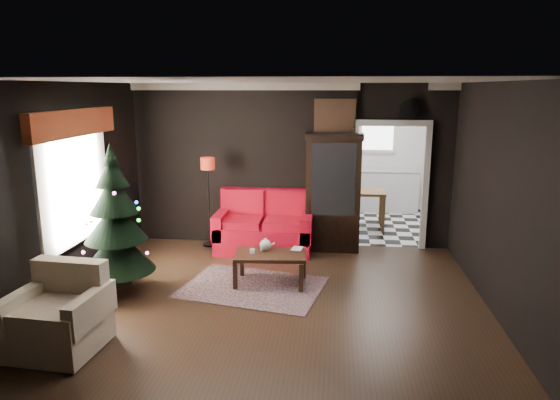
# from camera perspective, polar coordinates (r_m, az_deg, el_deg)

# --- Properties ---
(floor) EXTENTS (5.50, 5.50, 0.00)m
(floor) POSITION_cam_1_polar(r_m,az_deg,el_deg) (6.72, -0.87, -11.30)
(floor) COLOR black
(floor) RESTS_ON ground
(ceiling) EXTENTS (5.50, 5.50, 0.00)m
(ceiling) POSITION_cam_1_polar(r_m,az_deg,el_deg) (6.15, -0.96, 13.31)
(ceiling) COLOR white
(ceiling) RESTS_ON ground
(wall_back) EXTENTS (5.50, 0.00, 5.50)m
(wall_back) POSITION_cam_1_polar(r_m,az_deg,el_deg) (8.73, 1.17, 3.88)
(wall_back) COLOR black
(wall_back) RESTS_ON ground
(wall_front) EXTENTS (5.50, 0.00, 5.50)m
(wall_front) POSITION_cam_1_polar(r_m,az_deg,el_deg) (3.91, -5.57, -7.26)
(wall_front) COLOR black
(wall_front) RESTS_ON ground
(wall_left) EXTENTS (0.00, 5.50, 5.50)m
(wall_left) POSITION_cam_1_polar(r_m,az_deg,el_deg) (7.17, -23.28, 0.92)
(wall_left) COLOR black
(wall_left) RESTS_ON ground
(wall_right) EXTENTS (0.00, 5.50, 5.50)m
(wall_right) POSITION_cam_1_polar(r_m,az_deg,el_deg) (6.54, 23.74, -0.16)
(wall_right) COLOR black
(wall_right) RESTS_ON ground
(doorway) EXTENTS (1.10, 0.10, 2.10)m
(doorway) POSITION_cam_1_polar(r_m,az_deg,el_deg) (8.81, 12.24, 1.36)
(doorway) COLOR silver
(doorway) RESTS_ON ground
(left_window) EXTENTS (0.05, 1.60, 1.40)m
(left_window) POSITION_cam_1_polar(r_m,az_deg,el_deg) (7.31, -22.28, 1.62)
(left_window) COLOR white
(left_window) RESTS_ON wall_left
(valance) EXTENTS (0.12, 2.10, 0.35)m
(valance) POSITION_cam_1_polar(r_m,az_deg,el_deg) (7.17, -22.26, 8.05)
(valance) COLOR maroon
(valance) RESTS_ON wall_left
(kitchen_floor) EXTENTS (3.00, 3.00, 0.00)m
(kitchen_floor) POSITION_cam_1_polar(r_m,az_deg,el_deg) (10.50, 11.18, -2.67)
(kitchen_floor) COLOR white
(kitchen_floor) RESTS_ON ground
(kitchen_window) EXTENTS (0.70, 0.06, 0.70)m
(kitchen_window) POSITION_cam_1_polar(r_m,az_deg,el_deg) (11.63, 10.97, 7.33)
(kitchen_window) COLOR white
(kitchen_window) RESTS_ON ground
(rug) EXTENTS (2.12, 1.72, 0.01)m
(rug) POSITION_cam_1_polar(r_m,az_deg,el_deg) (7.13, -3.10, -9.81)
(rug) COLOR #5F3D54
(rug) RESTS_ON ground
(loveseat) EXTENTS (1.70, 0.90, 1.00)m
(loveseat) POSITION_cam_1_polar(r_m,az_deg,el_deg) (8.53, -1.82, -2.52)
(loveseat) COLOR maroon
(loveseat) RESTS_ON ground
(curio_cabinet) EXTENTS (0.90, 0.45, 1.90)m
(curio_cabinet) POSITION_cam_1_polar(r_m,az_deg,el_deg) (8.55, 6.02, 0.56)
(curio_cabinet) COLOR black
(curio_cabinet) RESTS_ON ground
(floor_lamp) EXTENTS (0.28, 0.28, 1.52)m
(floor_lamp) POSITION_cam_1_polar(r_m,az_deg,el_deg) (8.61, -8.04, -0.23)
(floor_lamp) COLOR black
(floor_lamp) RESTS_ON ground
(christmas_tree) EXTENTS (1.21, 1.21, 1.86)m
(christmas_tree) POSITION_cam_1_polar(r_m,az_deg,el_deg) (6.98, -18.15, -1.91)
(christmas_tree) COLOR black
(christmas_tree) RESTS_ON ground
(armchair) EXTENTS (0.93, 0.93, 0.89)m
(armchair) POSITION_cam_1_polar(r_m,az_deg,el_deg) (5.84, -23.86, -11.35)
(armchair) COLOR gray
(armchair) RESTS_ON ground
(coffee_table) EXTENTS (1.03, 0.68, 0.44)m
(coffee_table) POSITION_cam_1_polar(r_m,az_deg,el_deg) (7.17, -1.08, -7.72)
(coffee_table) COLOR black
(coffee_table) RESTS_ON rug
(teapot) EXTENTS (0.20, 0.20, 0.17)m
(teapot) POSITION_cam_1_polar(r_m,az_deg,el_deg) (7.19, -1.67, -5.06)
(teapot) COLOR white
(teapot) RESTS_ON coffee_table
(cup_a) EXTENTS (0.09, 0.09, 0.06)m
(cup_a) POSITION_cam_1_polar(r_m,az_deg,el_deg) (7.10, -3.14, -5.79)
(cup_a) COLOR white
(cup_a) RESTS_ON coffee_table
(cup_b) EXTENTS (0.09, 0.09, 0.06)m
(cup_b) POSITION_cam_1_polar(r_m,az_deg,el_deg) (7.21, -1.99, -5.50)
(cup_b) COLOR silver
(cup_b) RESTS_ON coffee_table
(book) EXTENTS (0.15, 0.04, 0.20)m
(book) POSITION_cam_1_polar(r_m,az_deg,el_deg) (7.25, 1.37, -4.79)
(book) COLOR tan
(book) RESTS_ON coffee_table
(wall_clock) EXTENTS (0.32, 0.32, 0.06)m
(wall_clock) POSITION_cam_1_polar(r_m,az_deg,el_deg) (8.63, 14.37, 9.94)
(wall_clock) COLOR white
(wall_clock) RESTS_ON wall_back
(painting) EXTENTS (0.62, 0.05, 0.52)m
(painting) POSITION_cam_1_polar(r_m,az_deg,el_deg) (8.56, 6.24, 9.36)
(painting) COLOR #AF7039
(painting) RESTS_ON wall_back
(kitchen_counter) EXTENTS (1.80, 0.60, 0.90)m
(kitchen_counter) POSITION_cam_1_polar(r_m,az_deg,el_deg) (11.56, 10.80, 1.04)
(kitchen_counter) COLOR silver
(kitchen_counter) RESTS_ON ground
(kitchen_table) EXTENTS (0.70, 0.70, 0.75)m
(kitchen_table) POSITION_cam_1_polar(r_m,az_deg,el_deg) (10.09, 9.71, -1.03)
(kitchen_table) COLOR brown
(kitchen_table) RESTS_ON ground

